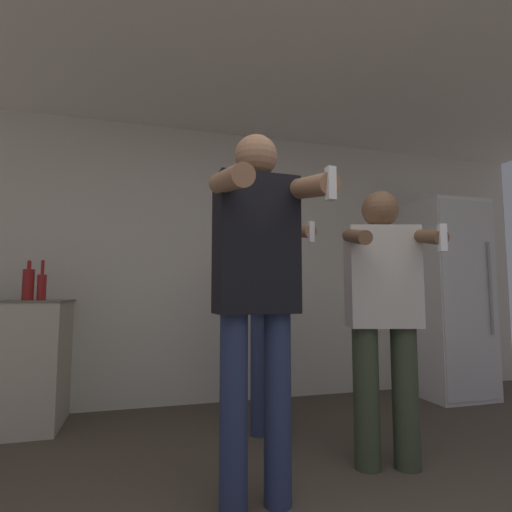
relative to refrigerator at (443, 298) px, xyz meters
name	(u,v)px	position (x,y,z in m)	size (l,w,h in m)	color
wall_back	(213,264)	(-2.25, 0.40, 0.33)	(7.00, 0.06, 2.55)	beige
ceiling_slab	(254,42)	(-2.25, -1.05, 1.63)	(7.00, 3.36, 0.05)	silver
refrigerator	(443,298)	(0.00, 0.00, 0.00)	(0.63, 0.76, 1.90)	white
bottle_dark_rum	(28,284)	(-3.71, -0.01, 0.12)	(0.08, 0.08, 0.30)	maroon
bottle_red_label	(42,286)	(-3.62, -0.01, 0.10)	(0.06, 0.06, 0.30)	maroon
person_woman_foreground	(257,280)	(-2.35, -1.49, 0.11)	(0.50, 0.54, 1.79)	navy
person_man_side	(384,310)	(-1.52, -1.27, -0.05)	(0.55, 0.57, 1.61)	#38422D
person_spectator_back	(271,288)	(-1.98, -0.56, 0.09)	(0.42, 0.48, 1.71)	navy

